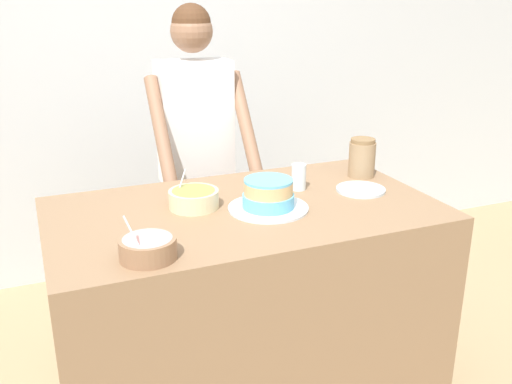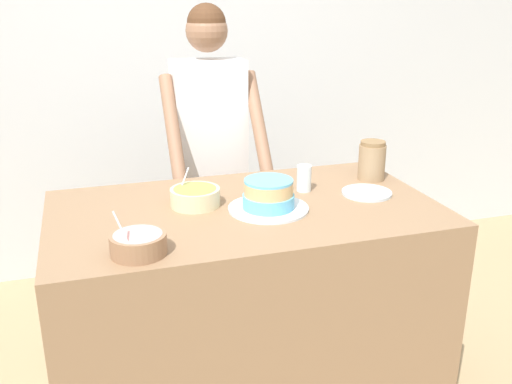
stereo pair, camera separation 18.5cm
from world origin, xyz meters
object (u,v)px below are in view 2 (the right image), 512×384
object	(u,v)px
person_baker	(210,137)
frosting_bowl_pink	(138,243)
frosting_bowl_olive	(195,196)
stoneware_jar	(372,161)
cake	(268,197)
ceramic_plate	(367,193)
drinking_glass	(304,178)

from	to	relation	value
person_baker	frosting_bowl_pink	size ratio (longest dim) A/B	9.31
frosting_bowl_olive	stoneware_jar	distance (m)	0.83
person_baker	cake	xyz separation A→B (m)	(0.04, -0.83, -0.04)
person_baker	frosting_bowl_olive	size ratio (longest dim) A/B	8.72
frosting_bowl_olive	stoneware_jar	xyz separation A→B (m)	(0.82, 0.10, 0.05)
cake	ceramic_plate	distance (m)	0.45
frosting_bowl_pink	person_baker	bearing A→B (deg)	65.91
frosting_bowl_olive	frosting_bowl_pink	xyz separation A→B (m)	(-0.26, -0.38, -0.00)
person_baker	frosting_bowl_pink	xyz separation A→B (m)	(-0.48, -1.08, -0.06)
person_baker	stoneware_jar	distance (m)	0.86
stoneware_jar	drinking_glass	bearing A→B (deg)	-170.74
person_baker	drinking_glass	size ratio (longest dim) A/B	15.35
frosting_bowl_olive	ceramic_plate	size ratio (longest dim) A/B	0.94
drinking_glass	ceramic_plate	world-z (taller)	drinking_glass
person_baker	frosting_bowl_olive	bearing A→B (deg)	-107.50
person_baker	frosting_bowl_pink	distance (m)	1.19
cake	ceramic_plate	world-z (taller)	cake
cake	stoneware_jar	bearing A→B (deg)	21.75
frosting_bowl_pink	drinking_glass	distance (m)	0.85
frosting_bowl_olive	stoneware_jar	bearing A→B (deg)	6.62
ceramic_plate	frosting_bowl_pink	bearing A→B (deg)	-162.94
cake	frosting_bowl_olive	xyz separation A→B (m)	(-0.26, 0.13, -0.01)
frosting_bowl_olive	frosting_bowl_pink	distance (m)	0.46
frosting_bowl_pink	ceramic_plate	distance (m)	1.02
person_baker	drinking_glass	world-z (taller)	person_baker
drinking_glass	ceramic_plate	distance (m)	0.27
frosting_bowl_olive	frosting_bowl_pink	bearing A→B (deg)	-124.70
drinking_glass	stoneware_jar	world-z (taller)	stoneware_jar
cake	drinking_glass	distance (m)	0.27
person_baker	drinking_glass	distance (m)	0.71
drinking_glass	ceramic_plate	size ratio (longest dim) A/B	0.54
person_baker	stoneware_jar	xyz separation A→B (m)	(0.60, -0.61, -0.01)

